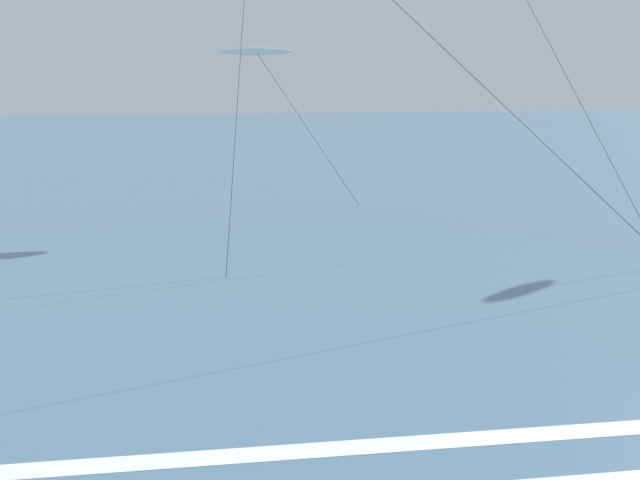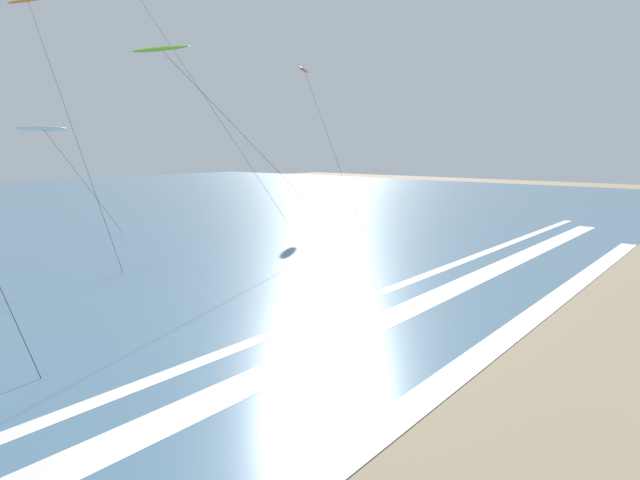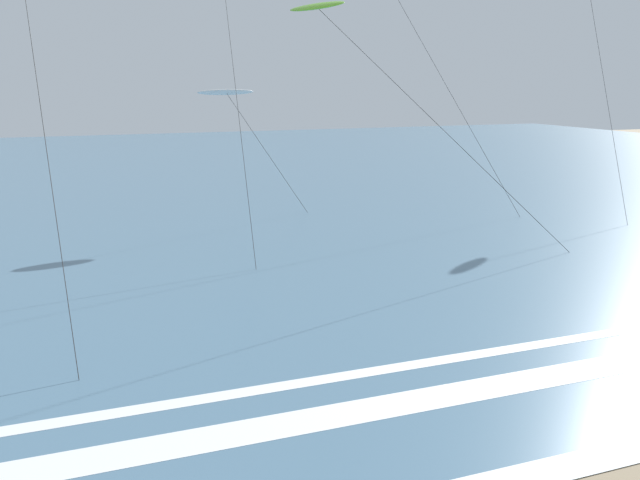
# 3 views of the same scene
# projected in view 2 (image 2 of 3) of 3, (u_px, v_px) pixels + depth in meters

# --- Properties ---
(wave_foam_shoreline) EXTENTS (48.64, 0.83, 0.01)m
(wave_foam_shoreline) POSITION_uv_depth(u_px,v_px,m) (431.00, 393.00, 11.99)
(wave_foam_shoreline) COLOR white
(wave_foam_shoreline) RESTS_ON ocean_surface
(wave_foam_mid_break) EXTENTS (53.13, 1.09, 0.01)m
(wave_foam_mid_break) POSITION_uv_depth(u_px,v_px,m) (384.00, 321.00, 16.99)
(wave_foam_mid_break) COLOR white
(wave_foam_mid_break) RESTS_ON ocean_surface
(wave_foam_outer_break) EXTENTS (59.58, 0.51, 0.01)m
(wave_foam_outer_break) POSITION_uv_depth(u_px,v_px,m) (325.00, 314.00, 17.65)
(wave_foam_outer_break) COLOR white
(wave_foam_outer_break) RESTS_ON ocean_surface
(kite_lime_high_right) EXTENTS (11.71, 3.90, 10.20)m
(kite_lime_high_right) POSITION_uv_depth(u_px,v_px,m) (162.00, 50.00, 23.72)
(kite_lime_high_right) COLOR #70C628
(kite_lime_high_right) RESTS_ON ground
(kite_white_mid_center) EXTENTS (6.10, 1.37, 6.87)m
(kite_white_mid_center) POSITION_uv_depth(u_px,v_px,m) (43.00, 129.00, 30.47)
(kite_white_mid_center) COLOR white
(kite_white_mid_center) RESTS_ON ground
(kite_orange_far_left) EXTENTS (2.63, 13.08, 13.99)m
(kite_orange_far_left) POSITION_uv_depth(u_px,v_px,m) (28.00, 2.00, 29.51)
(kite_orange_far_left) COLOR orange
(kite_orange_far_left) RESTS_ON ground
(kite_red_far_right) EXTENTS (6.68, 11.17, 12.74)m
(kite_red_far_right) POSITION_uv_depth(u_px,v_px,m) (304.00, 71.00, 47.49)
(kite_red_far_right) COLOR red
(kite_red_far_right) RESTS_ON ground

